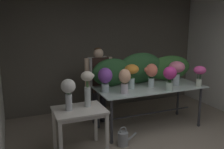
{
  "coord_description": "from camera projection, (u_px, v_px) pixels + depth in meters",
  "views": [
    {
      "loc": [
        -2.18,
        -2.33,
        2.11
      ],
      "look_at": [
        -0.57,
        1.56,
        1.18
      ],
      "focal_mm": 40.2,
      "sensor_mm": 36.0,
      "label": 1
    }
  ],
  "objects": [
    {
      "name": "display_table_glass",
      "position": [
        150.0,
        93.0,
        4.88
      ],
      "size": [
        2.1,
        0.9,
        0.84
      ],
      "color": "silver",
      "rests_on": "ground"
    },
    {
      "name": "wall_back",
      "position": [
        106.0,
        52.0,
        6.04
      ],
      "size": [
        4.86,
        0.12,
        2.68
      ],
      "primitive_type": "cube",
      "color": "#5B564C",
      "rests_on": "ground"
    },
    {
      "name": "vase_magenta_carnations",
      "position": [
        170.0,
        76.0,
        4.53
      ],
      "size": [
        0.27,
        0.24,
        0.45
      ],
      "color": "silver",
      "rests_on": "display_table_glass"
    },
    {
      "name": "foliage_backdrop",
      "position": [
        141.0,
        69.0,
        5.08
      ],
      "size": [
        2.25,
        0.32,
        0.62
      ],
      "color": "#28562D",
      "rests_on": "display_table_glass"
    },
    {
      "name": "side_table_white",
      "position": [
        79.0,
        115.0,
        3.94
      ],
      "size": [
        0.8,
        0.62,
        0.74
      ],
      "color": "silver",
      "rests_on": "ground"
    },
    {
      "name": "vase_coral_snapdragons",
      "position": [
        151.0,
        73.0,
        4.78
      ],
      "size": [
        0.26,
        0.23,
        0.45
      ],
      "color": "silver",
      "rests_on": "display_table_glass"
    },
    {
      "name": "florist",
      "position": [
        99.0,
        78.0,
        5.08
      ],
      "size": [
        0.58,
        0.24,
        1.56
      ],
      "color": "#232328",
      "rests_on": "ground"
    },
    {
      "name": "vase_sunset_lilies",
      "position": [
        132.0,
        72.0,
        4.65
      ],
      "size": [
        0.27,
        0.27,
        0.46
      ],
      "color": "silver",
      "rests_on": "display_table_glass"
    },
    {
      "name": "vase_fuchsia_hydrangea",
      "position": [
        200.0,
        73.0,
        4.79
      ],
      "size": [
        0.23,
        0.23,
        0.41
      ],
      "color": "silver",
      "rests_on": "display_table_glass"
    },
    {
      "name": "vase_violet_roses",
      "position": [
        105.0,
        78.0,
        4.44
      ],
      "size": [
        0.26,
        0.26,
        0.44
      ],
      "color": "silver",
      "rests_on": "display_table_glass"
    },
    {
      "name": "vase_white_roses_tall",
      "position": [
        68.0,
        91.0,
        3.79
      ],
      "size": [
        0.23,
        0.22,
        0.5
      ],
      "color": "silver",
      "rests_on": "side_table_white"
    },
    {
      "name": "vase_cream_lisianthus_tall",
      "position": [
        88.0,
        85.0,
        3.96
      ],
      "size": [
        0.23,
        0.2,
        0.58
      ],
      "color": "silver",
      "rests_on": "side_table_white"
    },
    {
      "name": "watering_can",
      "position": [
        123.0,
        139.0,
        4.27
      ],
      "size": [
        0.35,
        0.18,
        0.34
      ],
      "color": "#999EA3",
      "rests_on": "ground"
    },
    {
      "name": "vase_rosy_ranunculus",
      "position": [
        177.0,
        70.0,
        4.92
      ],
      "size": [
        0.31,
        0.31,
        0.47
      ],
      "color": "silver",
      "rests_on": "display_table_glass"
    },
    {
      "name": "vase_peach_peonies",
      "position": [
        125.0,
        80.0,
        4.36
      ],
      "size": [
        0.21,
        0.21,
        0.44
      ],
      "color": "silver",
      "rests_on": "display_table_glass"
    },
    {
      "name": "ground_plane",
      "position": [
        137.0,
        131.0,
        4.85
      ],
      "size": [
        7.22,
        7.22,
        0.0
      ],
      "primitive_type": "plane",
      "color": "gray"
    }
  ]
}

